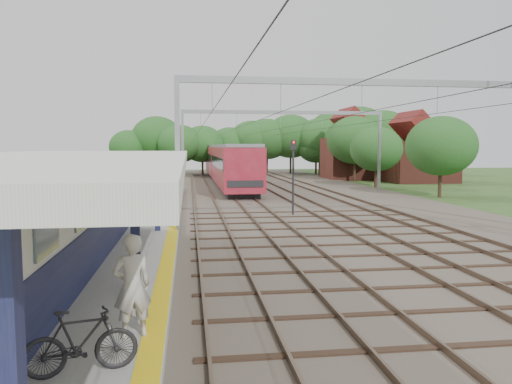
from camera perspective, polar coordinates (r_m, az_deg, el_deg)
ballast_bed at (r=37.96m, az=5.33°, el=-0.74°), size 18.00×90.00×0.10m
platform at (r=21.32m, az=-15.63°, el=-5.26°), size 5.00×52.00×0.35m
yellow_stripe at (r=21.10m, az=-9.56°, el=-4.75°), size 0.45×52.00×0.01m
station_building at (r=14.57m, az=-24.99°, el=-2.92°), size 3.41×18.00×3.40m
canopy at (r=13.18m, az=-21.93°, el=3.36°), size 6.40×20.00×3.44m
rail_tracks at (r=37.46m, az=1.60°, el=-0.61°), size 11.80×88.00×0.15m
catenary_system at (r=33.05m, az=6.23°, el=7.85°), size 17.22×88.00×7.00m
tree_band at (r=64.45m, az=-0.25°, el=6.06°), size 31.72×30.88×8.82m
house_near at (r=58.64m, az=18.15°, el=4.00°), size 7.00×6.12×7.89m
house_far at (r=62.26m, az=11.58°, el=4.44°), size 8.00×6.12×8.66m
person at (r=9.89m, az=-13.99°, el=-10.39°), size 0.85×0.71×2.00m
bicycle at (r=8.74m, az=-19.41°, el=-15.84°), size 1.86×0.90×1.07m
train at (r=55.02m, az=-3.51°, el=3.43°), size 3.11×38.70×4.07m
signal_post at (r=28.40m, az=4.27°, el=2.68°), size 0.33×0.29×4.34m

